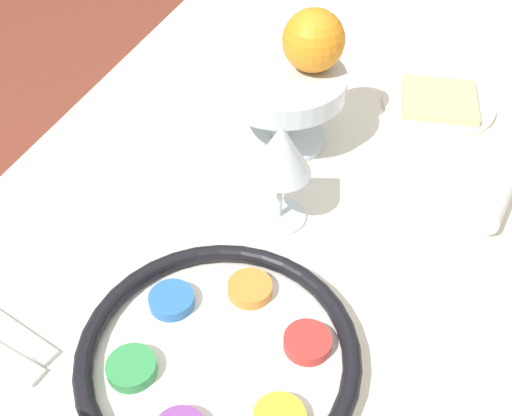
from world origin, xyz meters
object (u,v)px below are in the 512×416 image
at_px(wine_glass, 281,154).
at_px(bread_plate, 439,102).
at_px(seder_plate, 221,356).
at_px(fruit_stand, 281,92).
at_px(orange_fruit, 314,40).
at_px(napkin_roll, 496,188).

bearing_deg(wine_glass, bread_plate, -25.66).
distance_m(seder_plate, wine_glass, 0.24).
relative_size(seder_plate, bread_plate, 1.64).
relative_size(seder_plate, wine_glass, 2.00).
bearing_deg(seder_plate, fruit_stand, 9.92).
height_order(seder_plate, orange_fruit, orange_fruit).
height_order(bread_plate, napkin_roll, napkin_roll).
bearing_deg(fruit_stand, bread_plate, -51.24).
xyz_separation_m(wine_glass, orange_fruit, (0.19, 0.02, 0.05)).
height_order(orange_fruit, bread_plate, orange_fruit).
relative_size(orange_fruit, napkin_roll, 0.57).
xyz_separation_m(seder_plate, wine_glass, (0.23, 0.01, 0.09)).
bearing_deg(wine_glass, seder_plate, -176.27).
height_order(wine_glass, orange_fruit, orange_fruit).
xyz_separation_m(fruit_stand, bread_plate, (0.17, -0.21, -0.07)).
bearing_deg(orange_fruit, bread_plate, -51.11).
height_order(seder_plate, wine_glass, wine_glass).
xyz_separation_m(seder_plate, orange_fruit, (0.41, 0.03, 0.14)).
xyz_separation_m(seder_plate, fruit_stand, (0.39, 0.07, 0.07)).
xyz_separation_m(wine_glass, fruit_stand, (0.16, 0.05, -0.02)).
relative_size(wine_glass, napkin_roll, 0.97).
height_order(fruit_stand, bread_plate, fruit_stand).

